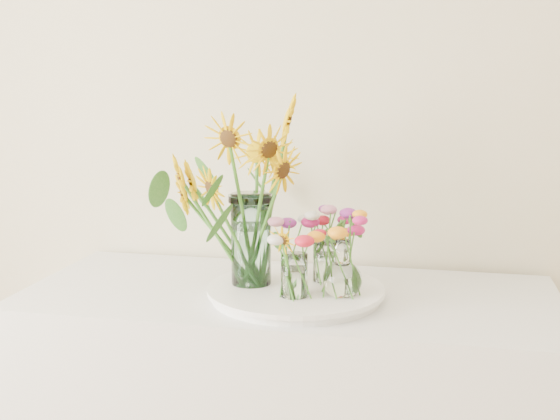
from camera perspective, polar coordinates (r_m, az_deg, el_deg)
The scene contains 9 objects.
tray at distance 1.81m, azimuth 1.28°, elevation -6.80°, with size 0.43×0.43×0.03m, color white.
mason_jar at distance 1.81m, azimuth -2.37°, elevation -2.45°, with size 0.10×0.10×0.24m, color #A5D7CC.
sunflower_bouquet at distance 1.78m, azimuth -2.40°, elevation 1.39°, with size 0.71×0.71×0.49m, color #E6B304, non-canonical shape.
small_vase_a at distance 1.71m, azimuth 1.16°, elevation -5.41°, with size 0.07×0.07×0.11m, color white.
wildflower_posy_a at distance 1.70m, azimuth 1.17°, elevation -3.96°, with size 0.21×0.21×0.20m, color orange, non-canonical shape.
small_vase_b at distance 1.73m, azimuth 5.07°, elevation -4.75°, with size 0.10×0.10×0.14m, color white, non-canonical shape.
wildflower_posy_b at distance 1.72m, azimuth 5.10°, elevation -3.30°, with size 0.21×0.21×0.23m, color orange, non-canonical shape.
small_vase_c at distance 1.85m, azimuth 3.72°, elevation -4.20°, with size 0.07×0.07×0.11m, color white.
wildflower_posy_c at distance 1.84m, azimuth 3.74°, elevation -2.84°, with size 0.20×0.20×0.20m, color orange, non-canonical shape.
Camera 1 is at (0.22, 0.18, 1.45)m, focal length 45.00 mm.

